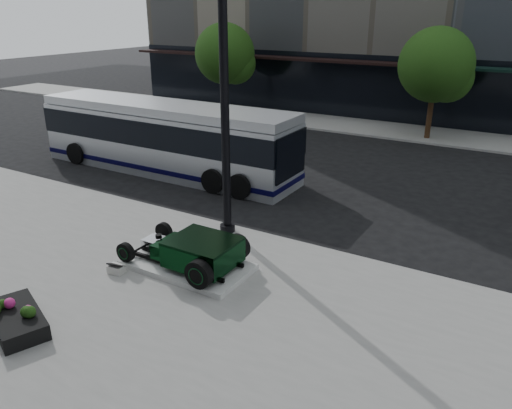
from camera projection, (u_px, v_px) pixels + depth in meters
The scene contains 9 objects.
ground at pixel (306, 217), 16.94m from camera, with size 120.00×120.00×0.00m, color black.
sidewalk_far at pixel (413, 133), 28.12m from camera, with size 70.00×4.00×0.12m, color gray.
street_trees at pixel (439, 68), 25.47m from camera, with size 29.80×3.80×5.70m.
display_plinth at pixel (187, 265), 13.41m from camera, with size 3.40×1.80×0.15m, color silver.
hot_rod at pixel (196, 251), 13.07m from camera, with size 3.22×2.00×0.81m.
info_plaque at pixel (116, 269), 13.13m from camera, with size 0.44×0.36×0.31m.
lamppost at pixel (225, 105), 14.21m from camera, with size 0.47×0.47×8.49m.
flower_planter at pixel (17, 318), 10.86m from camera, with size 2.06×1.56×0.60m.
transit_bus at pixel (165, 137), 21.28m from camera, with size 12.12×2.88×2.92m.
Camera 1 is at (6.49, -14.28, 6.65)m, focal length 35.00 mm.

